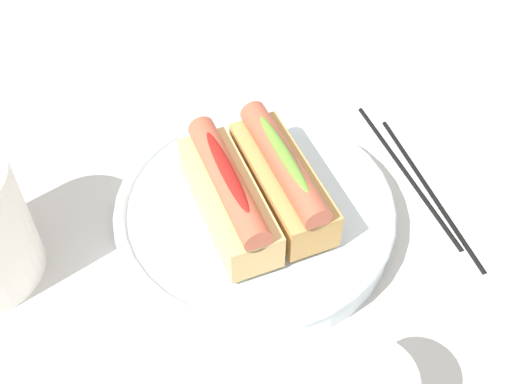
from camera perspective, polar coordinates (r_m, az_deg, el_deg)
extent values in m
plane|color=beige|center=(0.66, 0.49, -2.78)|extent=(2.40, 2.40, 0.00)
cylinder|color=silver|center=(0.65, 0.00, -2.37)|extent=(0.27, 0.27, 0.03)
torus|color=silver|center=(0.64, 0.00, -1.54)|extent=(0.27, 0.27, 0.01)
cube|color=tan|center=(0.62, 2.35, 0.70)|extent=(0.15, 0.06, 0.04)
cylinder|color=#BC563D|center=(0.60, 2.43, 2.46)|extent=(0.15, 0.04, 0.03)
ellipsoid|color=olive|center=(0.59, 2.47, 3.24)|extent=(0.11, 0.02, 0.01)
cube|color=#DBB270|center=(0.61, -2.40, -0.72)|extent=(0.15, 0.06, 0.04)
cylinder|color=#BC563D|center=(0.59, -2.49, 1.03)|extent=(0.15, 0.04, 0.03)
ellipsoid|color=red|center=(0.58, -2.53, 1.80)|extent=(0.11, 0.02, 0.01)
cylinder|color=black|center=(0.72, 12.94, 1.68)|extent=(0.22, 0.01, 0.01)
cylinder|color=black|center=(0.71, 14.86, 0.20)|extent=(0.22, 0.01, 0.01)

